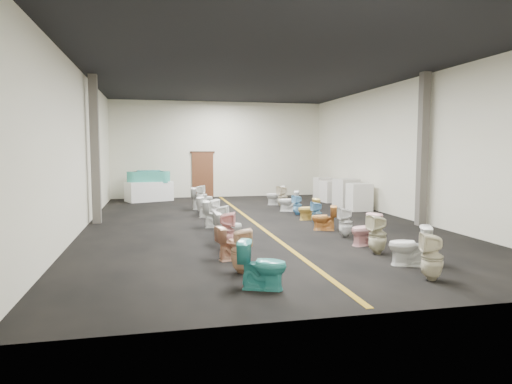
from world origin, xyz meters
TOP-DOWN VIEW (x-y plane):
  - floor at (0.00, 0.00)m, footprint 16.00×16.00m
  - ceiling at (0.00, 0.00)m, footprint 16.00×16.00m
  - wall_back at (0.00, 8.00)m, footprint 10.00×0.00m
  - wall_front at (0.00, -8.00)m, footprint 10.00×0.00m
  - wall_left at (-5.00, 0.00)m, footprint 0.00×16.00m
  - wall_right at (5.00, 0.00)m, footprint 0.00×16.00m
  - aisle_stripe at (0.00, 0.00)m, footprint 0.12×15.60m
  - back_door at (-0.80, 7.94)m, footprint 1.00×0.10m
  - door_frame at (-0.80, 7.95)m, footprint 1.15×0.08m
  - column_left at (-4.75, 1.00)m, footprint 0.25×0.25m
  - column_right at (4.75, -1.50)m, footprint 0.25×0.25m
  - display_table at (-3.27, 6.83)m, footprint 2.14×1.60m
  - bathtub at (-3.27, 6.83)m, footprint 1.86×0.77m
  - appliance_crate_a at (4.40, 1.98)m, footprint 0.82×0.82m
  - appliance_crate_b at (4.40, 3.19)m, footprint 0.92×0.92m
  - appliance_crate_c at (4.40, 4.74)m, footprint 0.89×0.89m
  - appliance_crate_d at (4.40, 5.75)m, footprint 0.70×0.70m
  - toilet_left_0 at (-1.29, -6.56)m, footprint 0.89×0.71m
  - toilet_left_1 at (-1.45, -5.54)m, footprint 0.40×0.39m
  - toilet_left_2 at (-1.43, -4.52)m, footprint 0.75×0.52m
  - toilet_left_3 at (-1.41, -3.50)m, footprint 0.47×0.46m
  - toilet_left_4 at (-1.23, -2.53)m, footprint 0.73×0.45m
  - toilet_left_5 at (-1.25, -1.55)m, footprint 0.45×0.44m
  - toilet_left_6 at (-1.26, -0.57)m, footprint 0.83×0.54m
  - toilet_left_7 at (-1.23, 0.49)m, footprint 0.43×0.43m
  - toilet_left_8 at (-1.29, 1.42)m, footprint 0.77×0.62m
  - toilet_left_9 at (-1.40, 2.48)m, footprint 0.41×0.40m
  - toilet_left_10 at (-1.28, 3.54)m, footprint 0.87×0.56m
  - toilet_left_11 at (-1.28, 4.54)m, footprint 0.50×0.50m
  - toilet_right_0 at (1.68, -6.72)m, footprint 0.48×0.47m
  - toilet_right_1 at (1.85, -5.72)m, footprint 0.89×0.71m
  - toilet_right_2 at (1.71, -4.68)m, footprint 0.42×0.41m
  - toilet_right_3 at (1.85, -3.78)m, footprint 0.82×0.61m
  - toilet_right_4 at (1.80, -2.77)m, footprint 0.37×0.36m
  - toilet_right_5 at (1.63, -1.67)m, footprint 0.78×0.59m
  - toilet_right_6 at (1.73, -0.80)m, footprint 0.34×0.33m
  - toilet_right_7 at (1.82, 0.22)m, footprint 0.68×0.40m
  - toilet_right_8 at (1.80, 1.34)m, footprint 0.39×0.38m
  - toilet_right_9 at (1.77, 2.31)m, footprint 0.85×0.65m
  - toilet_right_10 at (1.82, 3.29)m, footprint 0.49×0.48m
  - toilet_right_11 at (1.79, 4.24)m, footprint 0.88×0.69m

SIDE VIEW (x-z plane):
  - floor at x=0.00m, z-range 0.00..0.00m
  - aisle_stripe at x=0.00m, z-range 0.00..0.01m
  - toilet_right_8 at x=1.80m, z-range 0.00..0.69m
  - toilet_left_8 at x=-1.29m, z-range 0.00..0.69m
  - toilet_right_7 at x=1.82m, z-range 0.00..0.69m
  - toilet_left_9 at x=-1.40m, z-range 0.00..0.69m
  - toilet_right_6 at x=1.73m, z-range 0.00..0.70m
  - toilet_left_2 at x=-1.43m, z-range 0.00..0.70m
  - toilet_right_5 at x=1.63m, z-range 0.00..0.70m
  - toilet_left_7 at x=-1.23m, z-range 0.00..0.71m
  - toilet_left_4 at x=-1.23m, z-range 0.00..0.71m
  - toilet_right_3 at x=1.85m, z-range 0.00..0.75m
  - toilet_right_9 at x=1.77m, z-range 0.00..0.76m
  - toilet_left_5 at x=-1.25m, z-range 0.00..0.76m
  - toilet_right_4 at x=1.80m, z-range 0.00..0.77m
  - toilet_right_11 at x=1.79m, z-range 0.00..0.79m
  - toilet_left_6 at x=-1.26m, z-range 0.00..0.79m
  - toilet_left_0 at x=-1.29m, z-range 0.00..0.79m
  - toilet_right_1 at x=1.85m, z-range 0.00..0.80m
  - toilet_left_1 at x=-1.45m, z-range 0.00..0.82m
  - toilet_right_0 at x=1.68m, z-range 0.00..0.83m
  - toilet_left_10 at x=-1.28m, z-range 0.00..0.83m
  - toilet_left_11 at x=-1.28m, z-range 0.00..0.84m
  - toilet_left_3 at x=-1.41m, z-range 0.00..0.85m
  - display_table at x=-3.27m, z-range 0.00..0.85m
  - toilet_right_10 at x=1.82m, z-range 0.00..0.86m
  - toilet_right_2 at x=1.71m, z-range 0.00..0.86m
  - appliance_crate_c at x=4.40m, z-range 0.00..0.91m
  - appliance_crate_d at x=4.40m, z-range 0.00..0.99m
  - appliance_crate_a at x=4.40m, z-range 0.00..1.01m
  - appliance_crate_b at x=4.40m, z-range 0.00..1.10m
  - back_door at x=-0.80m, z-range 0.00..2.10m
  - bathtub at x=-3.27m, z-range 0.79..1.34m
  - door_frame at x=-0.80m, z-range 2.07..2.17m
  - wall_back at x=0.00m, z-range -2.75..7.25m
  - wall_front at x=0.00m, z-range -2.75..7.25m
  - wall_left at x=-5.00m, z-range -5.75..10.25m
  - wall_right at x=5.00m, z-range -5.75..10.25m
  - column_left at x=-4.75m, z-range 0.00..4.50m
  - column_right at x=4.75m, z-range 0.00..4.50m
  - ceiling at x=0.00m, z-range 4.50..4.50m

